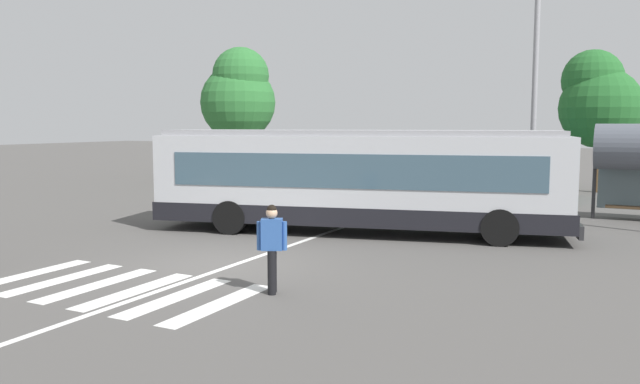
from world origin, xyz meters
TOP-DOWN VIEW (x-y plane):
  - ground_plane at (0.00, 0.00)m, footprint 160.00×160.00m
  - city_transit_bus at (1.11, 5.39)m, footprint 12.47×5.31m
  - pedestrian_crossing_street at (2.40, -1.63)m, footprint 0.53×0.41m
  - parked_car_champagne at (-5.72, 16.63)m, footprint 1.89×4.51m
  - parked_car_charcoal at (-3.26, 17.07)m, footprint 1.99×4.56m
  - parked_car_white at (-0.32, 16.62)m, footprint 1.97×4.55m
  - parked_car_blue at (2.13, 16.65)m, footprint 1.92×4.52m
  - parked_car_teal at (4.81, 17.00)m, footprint 1.89×4.51m
  - twin_arm_street_lamp at (5.06, 12.14)m, footprint 4.14×0.32m
  - background_tree_left at (-12.28, 18.83)m, footprint 4.33×4.33m
  - background_tree_right at (6.64, 20.92)m, footprint 3.78×3.78m
  - crosswalk_painted_stripes at (-0.57, -2.70)m, footprint 5.47×2.99m
  - lane_center_line at (0.33, 2.00)m, footprint 0.16×24.00m

SIDE VIEW (x-z plane):
  - ground_plane at x=0.00m, z-range 0.00..0.00m
  - lane_center_line at x=0.33m, z-range 0.00..0.01m
  - crosswalk_painted_stripes at x=-0.57m, z-range 0.00..0.01m
  - parked_car_champagne at x=-5.72m, z-range 0.09..1.44m
  - parked_car_charcoal at x=-3.26m, z-range 0.09..1.44m
  - parked_car_white at x=-0.32m, z-range 0.09..1.44m
  - parked_car_blue at x=2.13m, z-range 0.09..1.44m
  - parked_car_teal at x=4.81m, z-range 0.09..1.44m
  - pedestrian_crossing_street at x=2.40m, z-range 0.11..1.83m
  - city_transit_bus at x=1.11m, z-range 0.06..3.12m
  - background_tree_right at x=6.64m, z-range 1.00..7.73m
  - background_tree_left at x=-12.28m, z-range 1.10..8.71m
  - twin_arm_street_lamp at x=5.06m, z-range 1.00..9.57m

